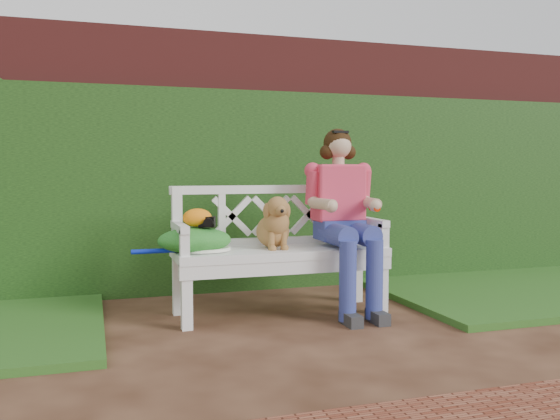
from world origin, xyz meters
name	(u,v)px	position (x,y,z in m)	size (l,w,h in m)	color
ground	(299,344)	(0.00, 0.00, 0.00)	(60.00, 60.00, 0.00)	#311B0F
brick_wall	(228,162)	(0.00, 1.90, 1.10)	(10.00, 0.30, 2.20)	maroon
ivy_hedge	(234,191)	(0.00, 1.68, 0.85)	(10.00, 0.18, 1.70)	#2D611C
grass_right	(527,287)	(2.40, 0.90, 0.03)	(2.60, 2.00, 0.05)	#204F18
garden_bench	(280,281)	(0.11, 0.73, 0.24)	(1.58, 0.60, 0.48)	white
seated_woman	(340,224)	(0.57, 0.71, 0.64)	(0.54, 0.72, 1.28)	#DF3968
dog	(274,222)	(0.07, 0.73, 0.67)	(0.25, 0.34, 0.38)	#B86D47
tennis_racket	(199,249)	(-0.47, 0.71, 0.50)	(0.69, 0.29, 0.03)	silver
green_bag	(195,239)	(-0.50, 0.72, 0.56)	(0.50, 0.38, 0.17)	#1E6622
camera_item	(207,222)	(-0.42, 0.69, 0.68)	(0.11, 0.08, 0.07)	black
baseball_glove	(197,218)	(-0.48, 0.72, 0.71)	(0.20, 0.15, 0.12)	orange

